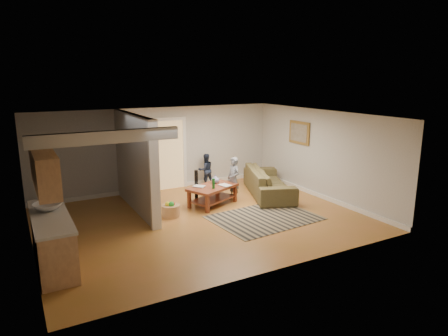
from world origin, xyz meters
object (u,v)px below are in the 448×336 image
Objects in this scene: speaker_left at (196,187)px; speaker_right at (144,188)px; coffee_table at (213,190)px; toy_basket at (171,210)px; sofa at (268,194)px; toddler at (206,186)px; tv_console at (150,182)px; child at (233,200)px.

speaker_right is at bearing -165.12° from speaker_left.
coffee_table is 1.40m from toy_basket.
speaker_left reaches higher than toy_basket.
speaker_right reaches higher than coffee_table.
toy_basket is at bearing -68.71° from speaker_right.
speaker_right is at bearing 104.20° from sofa.
speaker_left is at bearing -11.79° from speaker_right.
sofa is 2.12m from toddler.
tv_console is 1.26m from toy_basket.
toy_basket is at bearing 118.59° from sofa.
tv_console is at bearing 26.13° from toddler.
tv_console reaches higher than speaker_left.
tv_console reaches higher than toy_basket.
coffee_table is at bearing -15.04° from tv_console.
tv_console reaches higher than coffee_table.
sofa is 2.14× the size of child.
child is (2.03, 0.42, -0.17)m from toy_basket.
child is (1.03, -0.24, -0.46)m from speaker_left.
speaker_left is 1.23m from toy_basket.
speaker_right is 2.49× the size of toy_basket.
coffee_table is 0.80m from child.
toddler reaches higher than toy_basket.
sofa is 5.80× the size of toy_basket.
toy_basket is (0.40, -0.86, -0.40)m from speaker_right.
child is 1.74m from toddler.
speaker_right is at bearing -108.27° from child.
speaker_left is 1.15m from child.
sofa is 2.21× the size of tv_console.
sofa is at bearing 1.97° from coffee_table.
child reaches higher than toddler.
coffee_table is at bearing 14.09° from toy_basket.
coffee_table reaches higher than child.
speaker_right is at bearing 114.95° from toy_basket.
speaker_left reaches higher than sofa.
toy_basket is 0.44× the size of toddler.
tv_console is 1.15× the size of toddler.
toy_basket is at bearing -69.17° from tv_console.
tv_console is at bearing 96.86° from toy_basket.
toy_basket is 0.37× the size of child.
toddler is (-1.19, 1.76, 0.00)m from sofa.
speaker_left is (-0.34, 0.32, 0.05)m from coffee_table.
speaker_left is at bearing 57.14° from toddler.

